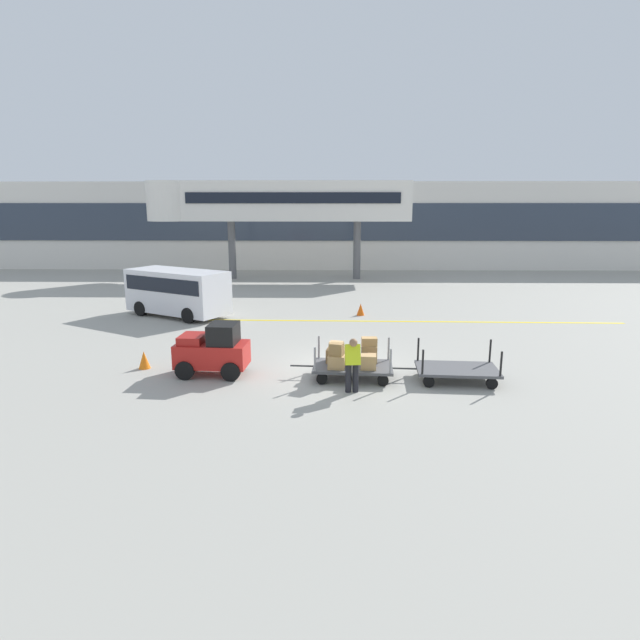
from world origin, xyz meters
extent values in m
plane|color=#9E9B91|center=(0.00, 0.00, 0.00)|extent=(120.00, 120.00, 0.00)
cube|color=yellow|center=(3.41, 6.68, 0.00)|extent=(18.06, 0.58, 0.01)
cube|color=silver|center=(0.00, 26.00, 3.33)|extent=(57.87, 2.40, 6.66)
cube|color=#2D3847|center=(0.00, 24.75, 3.66)|extent=(54.98, 0.12, 2.80)
cube|color=silver|center=(-2.62, 20.00, 5.19)|extent=(15.44, 2.20, 2.60)
cylinder|color=silver|center=(-10.94, 20.00, 5.19)|extent=(3.00, 3.00, 2.60)
cube|color=black|center=(-2.62, 18.86, 5.39)|extent=(13.89, 0.08, 0.70)
cylinder|color=#59595B|center=(-6.87, 20.00, 1.95)|extent=(0.50, 0.50, 3.89)
cylinder|color=#59595B|center=(1.62, 20.00, 1.95)|extent=(0.50, 0.50, 3.89)
cube|color=red|center=(-3.76, -0.67, 0.63)|extent=(2.17, 1.24, 0.70)
cube|color=black|center=(-3.40, -0.70, 1.28)|extent=(0.87, 1.04, 0.60)
cube|color=#A51B16|center=(-4.34, -0.63, 1.10)|extent=(0.76, 0.98, 0.24)
cylinder|color=black|center=(-4.41, -0.11, 0.28)|extent=(0.57, 0.22, 0.56)
cylinder|color=black|center=(-4.48, -1.15, 0.28)|extent=(0.57, 0.22, 0.56)
cylinder|color=black|center=(-3.05, -0.20, 0.28)|extent=(0.57, 0.22, 0.56)
cylinder|color=black|center=(-3.12, -1.24, 0.28)|extent=(0.57, 0.22, 0.56)
cube|color=#4C4C4F|center=(0.43, -0.96, 0.36)|extent=(2.39, 1.55, 0.08)
cylinder|color=gray|center=(-0.58, -0.24, 0.75)|extent=(0.06, 0.06, 0.70)
cylinder|color=gray|center=(-0.67, -1.53, 0.75)|extent=(0.06, 0.06, 0.70)
cylinder|color=gray|center=(1.53, -0.39, 0.75)|extent=(0.06, 0.06, 0.70)
cylinder|color=gray|center=(1.44, -1.67, 0.75)|extent=(0.06, 0.06, 0.70)
cylinder|color=black|center=(-0.39, -0.31, 0.16)|extent=(0.33, 0.12, 0.32)
cylinder|color=black|center=(-0.47, -1.49, 0.16)|extent=(0.33, 0.12, 0.32)
cylinder|color=black|center=(1.33, -0.42, 0.16)|extent=(0.33, 0.12, 0.32)
cylinder|color=black|center=(1.25, -1.61, 0.16)|extent=(0.33, 0.12, 0.32)
cylinder|color=#333333|center=(-1.07, -0.86, 0.34)|extent=(0.70, 0.10, 0.05)
cube|color=olive|center=(-0.06, -0.65, 0.61)|extent=(0.63, 0.58, 0.41)
cube|color=tan|center=(-0.06, -1.25, 0.59)|extent=(0.52, 0.46, 0.38)
cube|color=#9E7A4C|center=(0.92, -0.63, 0.66)|extent=(0.50, 0.45, 0.52)
cube|color=tan|center=(0.86, -1.28, 0.61)|extent=(0.47, 0.46, 0.41)
cube|color=tan|center=(-0.06, -0.65, 0.92)|extent=(0.45, 0.39, 0.22)
cube|color=olive|center=(-0.06, -1.25, 0.96)|extent=(0.45, 0.39, 0.36)
cube|color=#A87F4C|center=(0.92, -0.63, 1.03)|extent=(0.46, 0.30, 0.24)
cube|color=#4C4C4F|center=(3.42, -1.16, 0.36)|extent=(2.39, 1.55, 0.08)
cylinder|color=black|center=(2.41, -0.45, 0.75)|extent=(0.06, 0.06, 0.70)
cylinder|color=black|center=(2.32, -1.73, 0.75)|extent=(0.06, 0.06, 0.70)
cylinder|color=black|center=(4.52, -0.59, 0.75)|extent=(0.06, 0.06, 0.70)
cylinder|color=black|center=(4.43, -1.88, 0.75)|extent=(0.06, 0.06, 0.70)
cylinder|color=black|center=(2.60, -0.51, 0.16)|extent=(0.33, 0.12, 0.32)
cylinder|color=black|center=(2.52, -1.70, 0.16)|extent=(0.33, 0.12, 0.32)
cylinder|color=black|center=(4.32, -0.63, 0.16)|extent=(0.33, 0.12, 0.32)
cylinder|color=black|center=(4.24, -1.81, 0.16)|extent=(0.33, 0.12, 0.32)
cylinder|color=#333333|center=(1.92, -1.06, 0.34)|extent=(0.70, 0.10, 0.05)
cylinder|color=black|center=(0.25, -2.11, 0.41)|extent=(0.16, 0.16, 0.82)
cylinder|color=black|center=(0.45, -2.10, 0.41)|extent=(0.16, 0.16, 0.82)
cube|color=#D1E51E|center=(0.36, -2.21, 1.09)|extent=(0.43, 0.45, 0.61)
sphere|color=#8C6647|center=(0.36, -2.32, 1.45)|extent=(0.22, 0.22, 0.22)
cube|color=silver|center=(-7.16, 7.73, 1.15)|extent=(5.11, 4.02, 1.90)
cube|color=black|center=(-7.16, 7.73, 1.55)|extent=(4.80, 3.87, 0.64)
cylinder|color=black|center=(-8.88, 7.70, 0.34)|extent=(0.71, 0.54, 0.68)
cylinder|color=black|center=(-6.30, 6.23, 0.34)|extent=(0.71, 0.54, 0.68)
cone|color=orange|center=(-6.03, -0.11, 0.28)|extent=(0.36, 0.36, 0.55)
cone|color=#EA590F|center=(1.18, 7.97, 0.28)|extent=(0.36, 0.36, 0.55)
camera|label=1|loc=(-0.30, -15.65, 5.03)|focal=29.40mm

